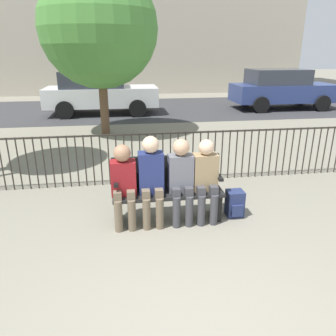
{
  "coord_description": "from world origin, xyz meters",
  "views": [
    {
      "loc": [
        -0.61,
        -1.91,
        2.33
      ],
      "look_at": [
        0.0,
        2.3,
        0.8
      ],
      "focal_mm": 35.0,
      "sensor_mm": 36.0,
      "label": 1
    }
  ],
  "objects_px": {
    "seated_person_2": "(181,176)",
    "park_bench": "(167,187)",
    "seated_person_3": "(206,176)",
    "tree_1": "(99,28)",
    "backpack": "(235,204)",
    "parked_car_0": "(99,92)",
    "seated_person_0": "(124,181)",
    "parked_car_1": "(281,88)",
    "seated_person_1": "(151,176)"
  },
  "relations": [
    {
      "from": "seated_person_3",
      "to": "parked_car_1",
      "type": "xyz_separation_m",
      "value": [
        5.55,
        8.97,
        0.17
      ]
    },
    {
      "from": "park_bench",
      "to": "seated_person_0",
      "type": "xyz_separation_m",
      "value": [
        -0.62,
        -0.13,
        0.18
      ]
    },
    {
      "from": "tree_1",
      "to": "parked_car_0",
      "type": "bearing_deg",
      "value": 95.2
    },
    {
      "from": "seated_person_3",
      "to": "parked_car_0",
      "type": "distance_m",
      "value": 9.04
    },
    {
      "from": "seated_person_0",
      "to": "seated_person_2",
      "type": "relative_size",
      "value": 0.96
    },
    {
      "from": "seated_person_0",
      "to": "backpack",
      "type": "distance_m",
      "value": 1.68
    },
    {
      "from": "seated_person_0",
      "to": "seated_person_1",
      "type": "distance_m",
      "value": 0.38
    },
    {
      "from": "backpack",
      "to": "park_bench",
      "type": "bearing_deg",
      "value": 174.63
    },
    {
      "from": "park_bench",
      "to": "seated_person_2",
      "type": "height_order",
      "value": "seated_person_2"
    },
    {
      "from": "parked_car_0",
      "to": "seated_person_3",
      "type": "bearing_deg",
      "value": -77.87
    },
    {
      "from": "seated_person_2",
      "to": "tree_1",
      "type": "distance_m",
      "value": 6.07
    },
    {
      "from": "parked_car_1",
      "to": "backpack",
      "type": "bearing_deg",
      "value": -119.63
    },
    {
      "from": "seated_person_2",
      "to": "seated_person_0",
      "type": "bearing_deg",
      "value": -179.82
    },
    {
      "from": "seated_person_0",
      "to": "parked_car_0",
      "type": "height_order",
      "value": "parked_car_0"
    },
    {
      "from": "seated_person_1",
      "to": "seated_person_3",
      "type": "bearing_deg",
      "value": -0.3
    },
    {
      "from": "seated_person_3",
      "to": "tree_1",
      "type": "distance_m",
      "value": 6.16
    },
    {
      "from": "park_bench",
      "to": "parked_car_0",
      "type": "distance_m",
      "value": 8.82
    },
    {
      "from": "seated_person_1",
      "to": "tree_1",
      "type": "distance_m",
      "value": 5.99
    },
    {
      "from": "parked_car_0",
      "to": "parked_car_1",
      "type": "height_order",
      "value": "same"
    },
    {
      "from": "seated_person_1",
      "to": "seated_person_2",
      "type": "bearing_deg",
      "value": -0.38
    },
    {
      "from": "parked_car_0",
      "to": "park_bench",
      "type": "bearing_deg",
      "value": -81.05
    },
    {
      "from": "parked_car_0",
      "to": "backpack",
      "type": "bearing_deg",
      "value": -74.93
    },
    {
      "from": "seated_person_3",
      "to": "seated_person_1",
      "type": "bearing_deg",
      "value": 179.7
    },
    {
      "from": "seated_person_0",
      "to": "seated_person_3",
      "type": "bearing_deg",
      "value": 0.06
    },
    {
      "from": "seated_person_0",
      "to": "tree_1",
      "type": "height_order",
      "value": "tree_1"
    },
    {
      "from": "seated_person_2",
      "to": "parked_car_1",
      "type": "height_order",
      "value": "parked_car_1"
    },
    {
      "from": "seated_person_0",
      "to": "backpack",
      "type": "height_order",
      "value": "seated_person_0"
    },
    {
      "from": "seated_person_3",
      "to": "tree_1",
      "type": "xyz_separation_m",
      "value": [
        -1.6,
        5.52,
        2.22
      ]
    },
    {
      "from": "seated_person_1",
      "to": "parked_car_0",
      "type": "distance_m",
      "value": 8.91
    },
    {
      "from": "seated_person_1",
      "to": "seated_person_3",
      "type": "height_order",
      "value": "seated_person_1"
    },
    {
      "from": "tree_1",
      "to": "parked_car_1",
      "type": "xyz_separation_m",
      "value": [
        7.15,
        3.45,
        -2.05
      ]
    },
    {
      "from": "seated_person_3",
      "to": "tree_1",
      "type": "bearing_deg",
      "value": 106.14
    },
    {
      "from": "seated_person_0",
      "to": "parked_car_1",
      "type": "relative_size",
      "value": 0.28
    },
    {
      "from": "parked_car_0",
      "to": "seated_person_1",
      "type": "bearing_deg",
      "value": -82.69
    },
    {
      "from": "seated_person_1",
      "to": "parked_car_0",
      "type": "bearing_deg",
      "value": 97.31
    },
    {
      "from": "parked_car_1",
      "to": "park_bench",
      "type": "bearing_deg",
      "value": -124.52
    },
    {
      "from": "backpack",
      "to": "parked_car_1",
      "type": "bearing_deg",
      "value": 60.37
    },
    {
      "from": "park_bench",
      "to": "tree_1",
      "type": "distance_m",
      "value": 6.0
    },
    {
      "from": "seated_person_2",
      "to": "backpack",
      "type": "xyz_separation_m",
      "value": [
        0.82,
        0.03,
        -0.49
      ]
    },
    {
      "from": "backpack",
      "to": "parked_car_1",
      "type": "relative_size",
      "value": 0.09
    },
    {
      "from": "park_bench",
      "to": "seated_person_3",
      "type": "xyz_separation_m",
      "value": [
        0.53,
        -0.13,
        0.18
      ]
    },
    {
      "from": "seated_person_0",
      "to": "seated_person_2",
      "type": "height_order",
      "value": "seated_person_2"
    },
    {
      "from": "backpack",
      "to": "parked_car_0",
      "type": "height_order",
      "value": "parked_car_0"
    },
    {
      "from": "park_bench",
      "to": "backpack",
      "type": "bearing_deg",
      "value": -5.37
    },
    {
      "from": "seated_person_3",
      "to": "parked_car_0",
      "type": "height_order",
      "value": "parked_car_0"
    },
    {
      "from": "seated_person_3",
      "to": "parked_car_0",
      "type": "relative_size",
      "value": 0.28
    },
    {
      "from": "seated_person_2",
      "to": "park_bench",
      "type": "bearing_deg",
      "value": 144.36
    },
    {
      "from": "seated_person_0",
      "to": "seated_person_2",
      "type": "xyz_separation_m",
      "value": [
        0.79,
        0.0,
        0.02
      ]
    },
    {
      "from": "backpack",
      "to": "seated_person_0",
      "type": "bearing_deg",
      "value": -178.76
    },
    {
      "from": "seated_person_0",
      "to": "parked_car_1",
      "type": "xyz_separation_m",
      "value": [
        6.7,
        8.97,
        0.18
      ]
    }
  ]
}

